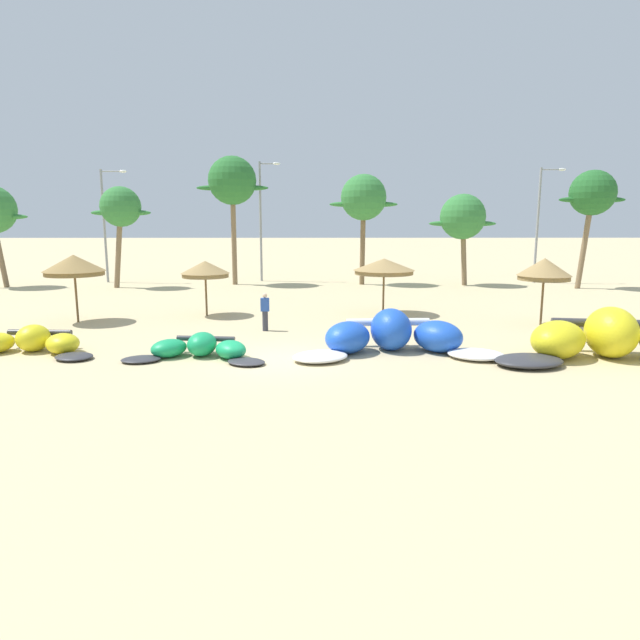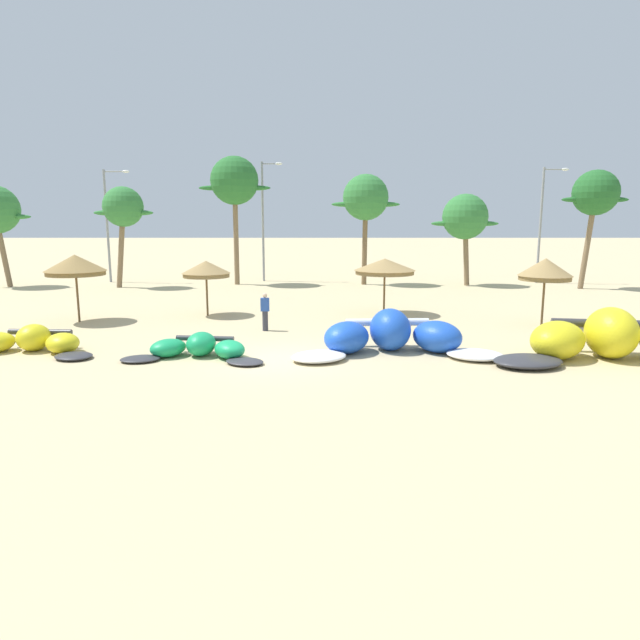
{
  "view_description": "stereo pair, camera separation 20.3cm",
  "coord_description": "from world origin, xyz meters",
  "px_view_note": "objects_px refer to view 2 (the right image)",
  "views": [
    {
      "loc": [
        1.26,
        -18.39,
        4.67
      ],
      "look_at": [
        1.44,
        2.0,
        1.0
      ],
      "focal_mm": 31.29,
      "sensor_mm": 36.0,
      "label": 1
    },
    {
      "loc": [
        1.47,
        -18.39,
        4.67
      ],
      "look_at": [
        1.44,
        2.0,
        1.0
      ],
      "focal_mm": 31.29,
      "sensor_mm": 36.0,
      "label": 2
    }
  ],
  "objects_px": {
    "kite_center": "(393,336)",
    "lamppost_west_center": "(265,215)",
    "beach_umbrella_outermost": "(546,269)",
    "palm_left": "(124,208)",
    "beach_umbrella_middle": "(207,269)",
    "palm_right_of_gap": "(596,194)",
    "kite_right_of_center": "(616,341)",
    "palm_center_left": "(366,198)",
    "beach_umbrella_near_palms": "(385,266)",
    "lamppost_east_center": "(544,219)",
    "lamppost_west": "(110,219)",
    "palm_center_right": "(466,218)",
    "kite_left": "(30,342)",
    "palm_left_of_gap": "(235,182)",
    "beach_umbrella_near_van": "(76,265)",
    "kite_left_of_center": "(200,348)",
    "person_near_kites": "(266,312)"
  },
  "relations": [
    {
      "from": "kite_right_of_center",
      "to": "palm_left",
      "type": "height_order",
      "value": "palm_left"
    },
    {
      "from": "kite_left",
      "to": "beach_umbrella_outermost",
      "type": "bearing_deg",
      "value": 14.32
    },
    {
      "from": "palm_center_left",
      "to": "lamppost_west",
      "type": "xyz_separation_m",
      "value": [
        -19.05,
        1.59,
        -1.45
      ]
    },
    {
      "from": "kite_center",
      "to": "beach_umbrella_middle",
      "type": "xyz_separation_m",
      "value": [
        -8.15,
        7.84,
        1.72
      ]
    },
    {
      "from": "kite_left",
      "to": "palm_right_of_gap",
      "type": "height_order",
      "value": "palm_right_of_gap"
    },
    {
      "from": "beach_umbrella_outermost",
      "to": "palm_right_of_gap",
      "type": "xyz_separation_m",
      "value": [
        8.5,
        13.58,
        3.84
      ]
    },
    {
      "from": "kite_left_of_center",
      "to": "beach_umbrella_near_van",
      "type": "xyz_separation_m",
      "value": [
        -7.02,
        6.79,
        2.32
      ]
    },
    {
      "from": "kite_right_of_center",
      "to": "palm_center_left",
      "type": "xyz_separation_m",
      "value": [
        -6.62,
        22.51,
        5.51
      ]
    },
    {
      "from": "kite_right_of_center",
      "to": "palm_center_right",
      "type": "height_order",
      "value": "palm_center_right"
    },
    {
      "from": "palm_center_left",
      "to": "lamppost_west",
      "type": "bearing_deg",
      "value": 175.23
    },
    {
      "from": "kite_center",
      "to": "kite_right_of_center",
      "type": "bearing_deg",
      "value": -9.3
    },
    {
      "from": "beach_umbrella_near_palms",
      "to": "beach_umbrella_outermost",
      "type": "bearing_deg",
      "value": -23.2
    },
    {
      "from": "palm_left_of_gap",
      "to": "palm_center_left",
      "type": "bearing_deg",
      "value": -0.25
    },
    {
      "from": "kite_right_of_center",
      "to": "lamppost_east_center",
      "type": "height_order",
      "value": "lamppost_east_center"
    },
    {
      "from": "kite_left",
      "to": "beach_umbrella_near_palms",
      "type": "relative_size",
      "value": 1.86
    },
    {
      "from": "palm_center_left",
      "to": "beach_umbrella_outermost",
      "type": "bearing_deg",
      "value": -67.46
    },
    {
      "from": "palm_center_left",
      "to": "palm_right_of_gap",
      "type": "bearing_deg",
      "value": -9.5
    },
    {
      "from": "person_near_kites",
      "to": "palm_left_of_gap",
      "type": "relative_size",
      "value": 0.18
    },
    {
      "from": "beach_umbrella_middle",
      "to": "palm_center_left",
      "type": "relative_size",
      "value": 0.34
    },
    {
      "from": "beach_umbrella_near_van",
      "to": "lamppost_west",
      "type": "xyz_separation_m",
      "value": [
        -4.59,
        16.84,
        2.08
      ]
    },
    {
      "from": "lamppost_west_center",
      "to": "lamppost_west",
      "type": "bearing_deg",
      "value": -175.82
    },
    {
      "from": "beach_umbrella_near_palms",
      "to": "lamppost_east_center",
      "type": "height_order",
      "value": "lamppost_east_center"
    },
    {
      "from": "kite_center",
      "to": "lamppost_west_center",
      "type": "height_order",
      "value": "lamppost_west_center"
    },
    {
      "from": "kite_left_of_center",
      "to": "beach_umbrella_near_van",
      "type": "height_order",
      "value": "beach_umbrella_near_van"
    },
    {
      "from": "beach_umbrella_middle",
      "to": "palm_right_of_gap",
      "type": "relative_size",
      "value": 0.34
    },
    {
      "from": "kite_left_of_center",
      "to": "beach_umbrella_near_palms",
      "type": "relative_size",
      "value": 1.69
    },
    {
      "from": "palm_left_of_gap",
      "to": "lamppost_east_center",
      "type": "bearing_deg",
      "value": 2.56
    },
    {
      "from": "beach_umbrella_outermost",
      "to": "lamppost_west_center",
      "type": "relative_size",
      "value": 0.34
    },
    {
      "from": "palm_center_left",
      "to": "palm_center_right",
      "type": "xyz_separation_m",
      "value": [
        7.03,
        -0.58,
        -1.34
      ]
    },
    {
      "from": "lamppost_west_center",
      "to": "palm_right_of_gap",
      "type": "bearing_deg",
      "value": -12.36
    },
    {
      "from": "palm_center_right",
      "to": "lamppost_east_center",
      "type": "bearing_deg",
      "value": 14.82
    },
    {
      "from": "beach_umbrella_outermost",
      "to": "palm_left",
      "type": "relative_size",
      "value": 0.43
    },
    {
      "from": "kite_right_of_center",
      "to": "palm_center_right",
      "type": "xyz_separation_m",
      "value": [
        0.41,
        21.93,
        4.17
      ]
    },
    {
      "from": "palm_right_of_gap",
      "to": "lamppost_west_center",
      "type": "xyz_separation_m",
      "value": [
        -22.7,
        4.97,
        -1.35
      ]
    },
    {
      "from": "beach_umbrella_middle",
      "to": "lamppost_east_center",
      "type": "relative_size",
      "value": 0.32
    },
    {
      "from": "kite_left_of_center",
      "to": "palm_center_left",
      "type": "relative_size",
      "value": 0.65
    },
    {
      "from": "person_near_kites",
      "to": "kite_right_of_center",
      "type": "bearing_deg",
      "value": -22.87
    },
    {
      "from": "kite_left_of_center",
      "to": "palm_center_right",
      "type": "distance_m",
      "value": 26.27
    },
    {
      "from": "kite_right_of_center",
      "to": "beach_umbrella_near_van",
      "type": "relative_size",
      "value": 2.77
    },
    {
      "from": "kite_left",
      "to": "palm_left_of_gap",
      "type": "xyz_separation_m",
      "value": [
        4.29,
        21.36,
        6.96
      ]
    },
    {
      "from": "beach_umbrella_outermost",
      "to": "palm_left",
      "type": "xyz_separation_m",
      "value": [
        -23.47,
        14.28,
        2.93
      ]
    },
    {
      "from": "kite_center",
      "to": "beach_umbrella_outermost",
      "type": "height_order",
      "value": "beach_umbrella_outermost"
    },
    {
      "from": "beach_umbrella_middle",
      "to": "lamppost_east_center",
      "type": "bearing_deg",
      "value": 33.37
    },
    {
      "from": "kite_left",
      "to": "person_near_kites",
      "type": "height_order",
      "value": "person_near_kites"
    },
    {
      "from": "kite_right_of_center",
      "to": "beach_umbrella_near_palms",
      "type": "relative_size",
      "value": 2.84
    },
    {
      "from": "kite_left",
      "to": "palm_center_right",
      "type": "bearing_deg",
      "value": 45.07
    },
    {
      "from": "kite_left",
      "to": "kite_right_of_center",
      "type": "relative_size",
      "value": 0.66
    },
    {
      "from": "beach_umbrella_near_palms",
      "to": "palm_left",
      "type": "distance_m",
      "value": 20.44
    },
    {
      "from": "palm_right_of_gap",
      "to": "kite_right_of_center",
      "type": "bearing_deg",
      "value": -113.23
    },
    {
      "from": "kite_right_of_center",
      "to": "beach_umbrella_middle",
      "type": "bearing_deg",
      "value": 149.71
    }
  ]
}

